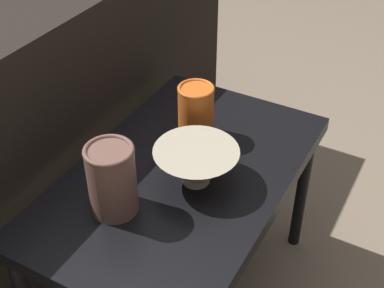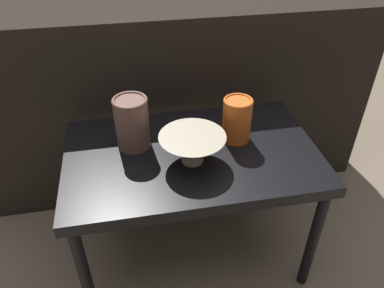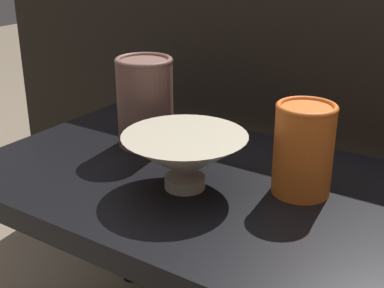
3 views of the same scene
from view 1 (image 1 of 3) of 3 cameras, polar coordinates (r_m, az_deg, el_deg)
The scene contains 5 objects.
table at distance 1.36m, azimuth -1.18°, elevation -4.72°, with size 0.81×0.50×0.49m.
couch_backdrop at distance 1.68m, azimuth -18.38°, elevation 0.97°, with size 1.70×0.50×0.81m.
bowl at distance 1.27m, azimuth 0.44°, elevation -2.06°, with size 0.20×0.20×0.09m.
vase_textured_left at distance 1.18m, azimuth -8.54°, elevation -3.69°, with size 0.11×0.11×0.17m.
vase_colorful_right at distance 1.40m, azimuth 0.42°, elevation 3.56°, with size 0.10×0.10×0.15m.
Camera 1 is at (-0.87, -0.51, 1.36)m, focal length 50.00 mm.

